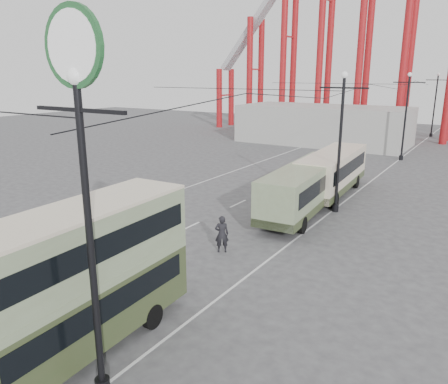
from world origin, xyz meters
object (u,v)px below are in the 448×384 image
Objects in this scene: single_decker_green at (305,187)px; pedestrian at (222,234)px; lamp_post_near at (80,128)px; single_decker_cream at (333,171)px; double_decker_bus at (70,280)px.

pedestrian is (-1.06, -8.68, -0.83)m from single_decker_green.
single_decker_cream is (-1.72, 25.14, -5.98)m from lamp_post_near.
single_decker_green is at bearing 95.02° from lamp_post_near.
lamp_post_near reaches higher than double_decker_bus.
single_decker_green reaches higher than pedestrian.
double_decker_bus is at bearing -95.04° from single_decker_green.
double_decker_bus is 4.73× the size of pedestrian.
single_decker_cream reaches higher than pedestrian.
single_decker_green is (-1.72, 19.54, -6.03)m from lamp_post_near.
single_decker_cream is (-0.00, 5.60, 0.05)m from single_decker_green.
single_decker_cream is at bearing -128.90° from pedestrian.
lamp_post_near is at bearing 69.69° from pedestrian.
single_decker_cream is 14.35m from pedestrian.
lamp_post_near reaches higher than pedestrian.
single_decker_cream is (0.31, 24.40, -0.96)m from double_decker_bus.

